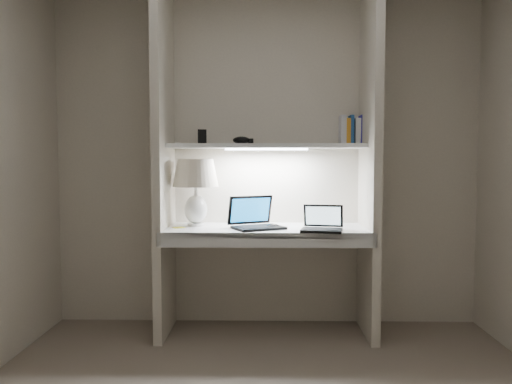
{
  "coord_description": "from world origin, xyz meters",
  "views": [
    {
      "loc": [
        -0.01,
        -2.31,
        1.24
      ],
      "look_at": [
        -0.07,
        1.05,
        1.03
      ],
      "focal_mm": 35.0,
      "sensor_mm": 36.0,
      "label": 1
    }
  ],
  "objects_px": {
    "speaker": "(248,213)",
    "laptop_main": "(255,221)",
    "table_lamp": "(196,181)",
    "book_row": "(353,131)",
    "laptop_netbook": "(322,225)"
  },
  "relations": [
    {
      "from": "speaker",
      "to": "book_row",
      "type": "height_order",
      "value": "book_row"
    },
    {
      "from": "laptop_main",
      "to": "book_row",
      "type": "xyz_separation_m",
      "value": [
        0.72,
        0.25,
        0.65
      ]
    },
    {
      "from": "table_lamp",
      "to": "laptop_main",
      "type": "xyz_separation_m",
      "value": [
        0.43,
        -0.1,
        -0.28
      ]
    },
    {
      "from": "table_lamp",
      "to": "laptop_netbook",
      "type": "distance_m",
      "value": 0.96
    },
    {
      "from": "laptop_main",
      "to": "book_row",
      "type": "bearing_deg",
      "value": -7.25
    },
    {
      "from": "laptop_netbook",
      "to": "speaker",
      "type": "height_order",
      "value": "laptop_netbook"
    },
    {
      "from": "speaker",
      "to": "laptop_netbook",
      "type": "bearing_deg",
      "value": -36.33
    },
    {
      "from": "table_lamp",
      "to": "speaker",
      "type": "bearing_deg",
      "value": 24.19
    },
    {
      "from": "book_row",
      "to": "laptop_netbook",
      "type": "bearing_deg",
      "value": -125.15
    },
    {
      "from": "speaker",
      "to": "laptop_main",
      "type": "bearing_deg",
      "value": -75.42
    },
    {
      "from": "laptop_main",
      "to": "book_row",
      "type": "distance_m",
      "value": 1.0
    },
    {
      "from": "laptop_main",
      "to": "table_lamp",
      "type": "bearing_deg",
      "value": 140.21
    },
    {
      "from": "laptop_main",
      "to": "book_row",
      "type": "relative_size",
      "value": 1.97
    },
    {
      "from": "speaker",
      "to": "book_row",
      "type": "bearing_deg",
      "value": -0.19
    },
    {
      "from": "laptop_main",
      "to": "speaker",
      "type": "xyz_separation_m",
      "value": [
        -0.06,
        0.27,
        0.03
      ]
    }
  ]
}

